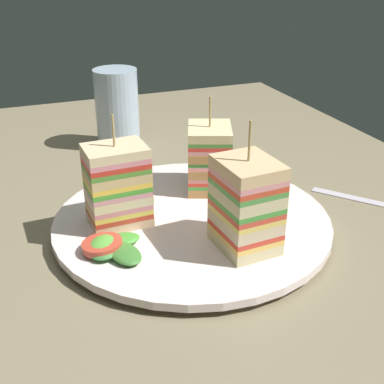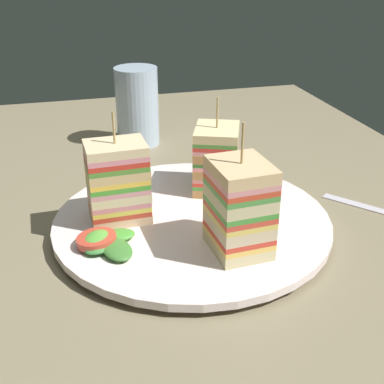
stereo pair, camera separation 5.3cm
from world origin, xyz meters
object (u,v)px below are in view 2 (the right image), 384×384
at_px(plate, 192,222).
at_px(sandwich_wedge_0, 118,182).
at_px(drinking_glass, 138,112).
at_px(sandwich_wedge_1, 239,208).
at_px(sandwich_wedge_2, 216,159).

distance_m(plate, sandwich_wedge_0, 0.09).
xyz_separation_m(plate, drinking_glass, (0.28, 0.01, 0.04)).
height_order(sandwich_wedge_0, sandwich_wedge_1, sandwich_wedge_1).
xyz_separation_m(plate, sandwich_wedge_2, (0.06, -0.05, 0.04)).
height_order(sandwich_wedge_2, drinking_glass, sandwich_wedge_2).
relative_size(sandwich_wedge_0, drinking_glass, 1.02).
relative_size(sandwich_wedge_1, drinking_glass, 1.09).
bearing_deg(plate, drinking_glass, 2.46).
relative_size(plate, sandwich_wedge_0, 2.50).
height_order(sandwich_wedge_0, drinking_glass, sandwich_wedge_0).
xyz_separation_m(sandwich_wedge_1, sandwich_wedge_2, (0.13, -0.02, -0.01)).
distance_m(sandwich_wedge_1, drinking_glass, 0.35).
bearing_deg(sandwich_wedge_2, drinking_glass, -143.53).
relative_size(plate, drinking_glass, 2.54).
bearing_deg(sandwich_wedge_0, drinking_glass, 74.25).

